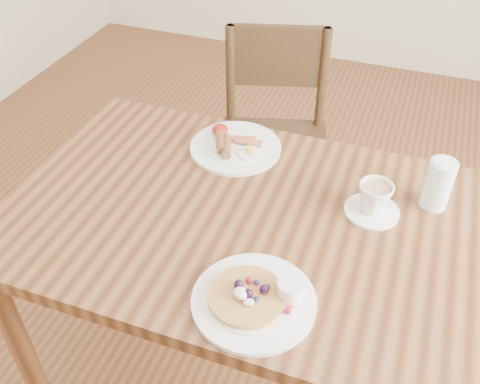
{
  "coord_description": "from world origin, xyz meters",
  "views": [
    {
      "loc": [
        0.35,
        -0.95,
        1.67
      ],
      "look_at": [
        0.0,
        0.0,
        0.82
      ],
      "focal_mm": 40.0,
      "sensor_mm": 36.0,
      "label": 1
    }
  ],
  "objects": [
    {
      "name": "ground",
      "position": [
        0.0,
        0.0,
        0.0
      ],
      "size": [
        5.0,
        5.0,
        0.0
      ],
      "primitive_type": "plane",
      "color": "#5A3219",
      "rests_on": "ground"
    },
    {
      "name": "dining_table",
      "position": [
        0.0,
        0.0,
        0.65
      ],
      "size": [
        1.2,
        0.8,
        0.75
      ],
      "color": "brown",
      "rests_on": "ground"
    },
    {
      "name": "chair_far",
      "position": [
        -0.13,
        0.74,
        0.49
      ],
      "size": [
        0.52,
        0.52,
        0.88
      ],
      "rotation": [
        0.0,
        0.0,
        3.42
      ],
      "color": "#3E2B16",
      "rests_on": "ground"
    },
    {
      "name": "pancake_plate",
      "position": [
        0.13,
        -0.26,
        0.76
      ],
      "size": [
        0.27,
        0.27,
        0.06
      ],
      "color": "white",
      "rests_on": "dining_table"
    },
    {
      "name": "breakfast_plate",
      "position": [
        -0.11,
        0.26,
        0.76
      ],
      "size": [
        0.27,
        0.27,
        0.04
      ],
      "color": "white",
      "rests_on": "dining_table"
    },
    {
      "name": "teacup_saucer",
      "position": [
        0.32,
        0.12,
        0.79
      ],
      "size": [
        0.14,
        0.14,
        0.09
      ],
      "color": "white",
      "rests_on": "dining_table"
    },
    {
      "name": "water_glass",
      "position": [
        0.46,
        0.2,
        0.82
      ],
      "size": [
        0.07,
        0.07,
        0.14
      ],
      "primitive_type": "cylinder",
      "color": "silver",
      "rests_on": "dining_table"
    }
  ]
}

